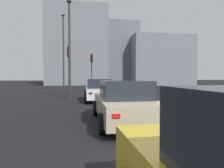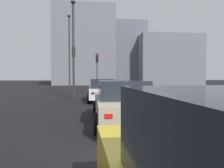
{
  "view_description": "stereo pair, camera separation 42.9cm",
  "coord_description": "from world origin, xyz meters",
  "px_view_note": "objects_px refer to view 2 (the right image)",
  "views": [
    {
      "loc": [
        -5.36,
        1.42,
        1.72
      ],
      "look_at": [
        4.05,
        -0.02,
        1.36
      ],
      "focal_mm": 33.54,
      "sensor_mm": 36.0,
      "label": 1
    },
    {
      "loc": [
        -5.42,
        1.0,
        1.72
      ],
      "look_at": [
        4.05,
        -0.02,
        1.36
      ],
      "focal_mm": 33.54,
      "sensor_mm": 36.0,
      "label": 2
    }
  ],
  "objects_px": {
    "traffic_light_near_right": "(97,65)",
    "car_beige_second": "(121,103)",
    "traffic_light_near_left": "(74,61)",
    "street_lamp_kerbside": "(69,47)",
    "car_white_lead": "(102,90)",
    "street_lamp_far": "(73,41)"
  },
  "relations": [
    {
      "from": "traffic_light_near_left",
      "to": "street_lamp_kerbside",
      "type": "distance_m",
      "value": 5.01
    },
    {
      "from": "traffic_light_near_left",
      "to": "street_lamp_kerbside",
      "type": "bearing_deg",
      "value": -168.43
    },
    {
      "from": "traffic_light_near_left",
      "to": "traffic_light_near_right",
      "type": "distance_m",
      "value": 4.55
    },
    {
      "from": "car_beige_second",
      "to": "street_lamp_kerbside",
      "type": "relative_size",
      "value": 0.58
    },
    {
      "from": "car_beige_second",
      "to": "traffic_light_near_left",
      "type": "bearing_deg",
      "value": 13.54
    },
    {
      "from": "traffic_light_near_left",
      "to": "street_lamp_kerbside",
      "type": "relative_size",
      "value": 0.51
    },
    {
      "from": "car_white_lead",
      "to": "traffic_light_near_right",
      "type": "xyz_separation_m",
      "value": [
        7.86,
        0.04,
        2.21
      ]
    },
    {
      "from": "car_white_lead",
      "to": "street_lamp_kerbside",
      "type": "bearing_deg",
      "value": 20.19
    },
    {
      "from": "traffic_light_near_right",
      "to": "street_lamp_far",
      "type": "relative_size",
      "value": 0.57
    },
    {
      "from": "traffic_light_near_right",
      "to": "street_lamp_far",
      "type": "height_order",
      "value": "street_lamp_far"
    },
    {
      "from": "car_white_lead",
      "to": "street_lamp_far",
      "type": "relative_size",
      "value": 0.6
    },
    {
      "from": "traffic_light_near_left",
      "to": "street_lamp_kerbside",
      "type": "height_order",
      "value": "street_lamp_kerbside"
    },
    {
      "from": "traffic_light_near_right",
      "to": "traffic_light_near_left",
      "type": "bearing_deg",
      "value": -23.93
    },
    {
      "from": "car_white_lead",
      "to": "car_beige_second",
      "type": "distance_m",
      "value": 6.98
    },
    {
      "from": "street_lamp_far",
      "to": "traffic_light_near_right",
      "type": "bearing_deg",
      "value": -16.06
    },
    {
      "from": "traffic_light_near_right",
      "to": "car_beige_second",
      "type": "bearing_deg",
      "value": 5.94
    },
    {
      "from": "car_white_lead",
      "to": "street_lamp_far",
      "type": "height_order",
      "value": "street_lamp_far"
    },
    {
      "from": "car_beige_second",
      "to": "traffic_light_near_right",
      "type": "relative_size",
      "value": 1.18
    },
    {
      "from": "traffic_light_near_right",
      "to": "street_lamp_kerbside",
      "type": "bearing_deg",
      "value": -97.46
    },
    {
      "from": "traffic_light_near_left",
      "to": "street_lamp_kerbside",
      "type": "xyz_separation_m",
      "value": [
        4.62,
        0.79,
        1.76
      ]
    },
    {
      "from": "car_white_lead",
      "to": "car_beige_second",
      "type": "height_order",
      "value": "car_beige_second"
    },
    {
      "from": "car_white_lead",
      "to": "traffic_light_near_left",
      "type": "relative_size",
      "value": 1.02
    }
  ]
}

